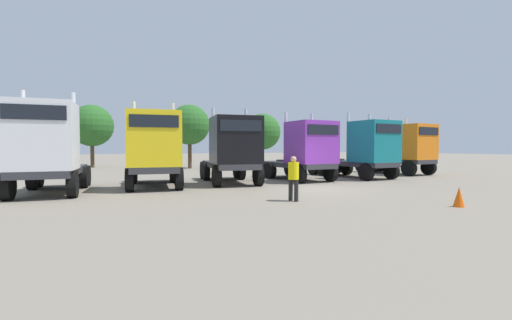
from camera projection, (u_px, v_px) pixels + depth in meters
The scene contains 12 objects.
ground at pixel (318, 189), 16.51m from camera, with size 200.00×200.00×0.00m, color gray.
semi_truck_white at pixel (46, 148), 14.26m from camera, with size 3.19×6.14×4.43m.
semi_truck_yellow at pixel (154, 149), 16.81m from camera, with size 3.48×6.33×4.30m.
semi_truck_black at pixel (233, 149), 18.71m from camera, with size 3.56×6.41×4.22m.
semi_truck_purple at pixel (305, 150), 20.56m from camera, with size 2.57×5.69×4.12m.
semi_truck_teal at pixel (365, 149), 22.25m from camera, with size 2.69×6.47×4.27m.
semi_truck_orange at pixel (406, 148), 25.47m from camera, with size 2.78×5.80×4.27m.
visitor_in_hivis at pixel (293, 175), 12.82m from camera, with size 0.49×0.49×1.68m.
traffic_cone_near at pixel (459, 197), 11.60m from camera, with size 0.36×0.36×0.68m, color #F2590C.
oak_far_left at pixel (92, 126), 34.20m from camera, with size 4.14×4.14×6.27m.
oak_far_centre at pixel (190, 125), 32.87m from camera, with size 3.85×3.85×6.11m.
oak_far_right at pixel (263, 132), 41.67m from camera, with size 4.37×4.37×6.12m.
Camera 1 is at (-10.05, -13.35, 2.01)m, focal length 24.08 mm.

